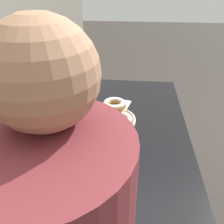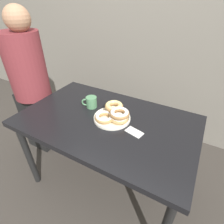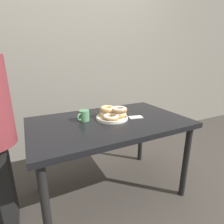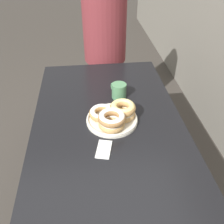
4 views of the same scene
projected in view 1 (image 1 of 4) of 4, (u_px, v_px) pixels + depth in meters
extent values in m
plane|color=#38332D|center=(134.00, 212.00, 1.70)|extent=(14.00, 14.00, 0.00)
cube|color=black|center=(115.00, 128.00, 1.37)|extent=(1.25, 0.77, 0.04)
cylinder|color=black|center=(161.00, 127.00, 2.00)|extent=(0.05, 0.05, 0.66)
cylinder|color=black|center=(81.00, 123.00, 2.06)|extent=(0.05, 0.05, 0.66)
cylinder|color=silver|center=(112.00, 120.00, 1.38)|extent=(0.26, 0.26, 0.01)
torus|color=silver|center=(112.00, 118.00, 1.38)|extent=(0.26, 0.26, 0.01)
torus|color=tan|center=(114.00, 111.00, 1.42)|extent=(0.14, 0.14, 0.04)
torus|color=white|center=(114.00, 110.00, 1.42)|extent=(0.13, 0.13, 0.03)
torus|color=tan|center=(102.00, 117.00, 1.36)|extent=(0.19, 0.19, 0.04)
torus|color=silver|center=(101.00, 116.00, 1.36)|extent=(0.17, 0.17, 0.03)
torus|color=#B2844C|center=(120.00, 120.00, 1.34)|extent=(0.16, 0.16, 0.04)
torus|color=white|center=(120.00, 119.00, 1.34)|extent=(0.15, 0.15, 0.03)
torus|color=#9E7042|center=(114.00, 105.00, 1.40)|extent=(0.18, 0.18, 0.04)
torus|color=white|center=(114.00, 104.00, 1.40)|extent=(0.17, 0.17, 0.03)
torus|color=#B2844C|center=(101.00, 111.00, 1.34)|extent=(0.18, 0.18, 0.04)
torus|color=#E0D17F|center=(101.00, 110.00, 1.34)|extent=(0.17, 0.17, 0.03)
cylinder|color=#4C7F56|center=(94.00, 137.00, 1.18)|extent=(0.08, 0.08, 0.09)
cylinder|color=#382114|center=(94.00, 131.00, 1.16)|extent=(0.07, 0.07, 0.00)
torus|color=#4C7F56|center=(98.00, 143.00, 1.14)|extent=(0.06, 0.04, 0.06)
sphere|color=#A37556|center=(42.00, 74.00, 0.39)|extent=(0.19, 0.19, 0.19)
cube|color=white|center=(124.00, 105.00, 1.55)|extent=(0.12, 0.09, 0.01)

